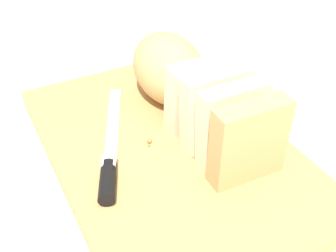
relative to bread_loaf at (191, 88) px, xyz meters
The scene contains 6 objects.
ground_plane 0.10m from the bread_loaf, 56.21° to the right, with size 3.00×3.00×0.00m, color silver.
cutting_board 0.09m from the bread_loaf, 56.21° to the right, with size 0.45×0.30×0.02m, color tan.
bread_loaf is the anchor object (origin of this frame).
bread_knife 0.16m from the bread_loaf, 71.64° to the right, with size 0.23×0.12×0.02m.
crumb_near_knife 0.10m from the bread_loaf, 69.37° to the right, with size 0.00×0.00×0.00m, color #A8753D.
crumb_near_loaf 0.09m from the bread_loaf, 72.65° to the right, with size 0.01×0.01×0.01m, color #A8753D.
Camera 1 is at (0.40, -0.21, 0.40)m, focal length 45.94 mm.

